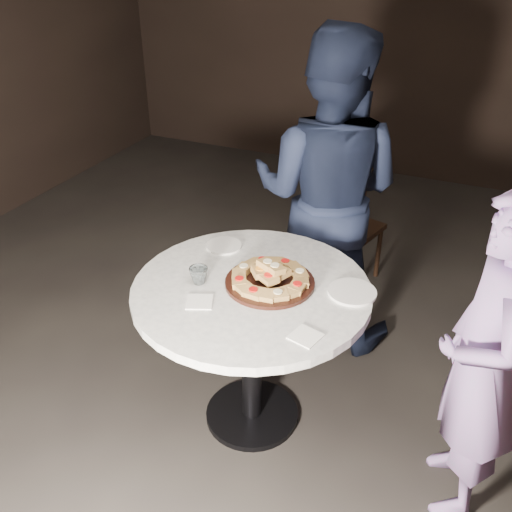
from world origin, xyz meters
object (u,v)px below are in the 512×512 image
Objects in this scene: water_glass at (199,275)px; diner_teal at (482,365)px; chair_far at (344,224)px; diner_navy at (327,194)px; table at (252,314)px; serving_board at (270,282)px; focaccia_pile at (270,276)px.

water_glass is 1.22m from diner_teal.
chair_far is 0.68m from diner_navy.
table is 1.70× the size of chair_far.
serving_board is 0.82m from diner_navy.
focaccia_pile is 0.82m from diner_navy.
table is 16.07× the size of water_glass.
diner_navy is (0.29, 0.94, 0.06)m from water_glass.
serving_board reaches higher than chair_far.
focaccia_pile reaches higher than chair_far.
water_glass is at bearing -157.71° from focaccia_pile.
table is at bearing 84.35° from diner_navy.
diner_navy reaches higher than chair_far.
water_glass reaches higher than table.
diner_navy is at bearing 107.15° from chair_far.
focaccia_pile reaches higher than serving_board.
diner_teal is (0.99, -0.04, 0.08)m from table.
focaccia_pile is at bearing 71.01° from serving_board.
chair_far is 1.74m from diner_teal.
diner_teal reaches higher than water_glass.
diner_navy reaches higher than diner_teal.
water_glass is 1.53m from chair_far.
table is 3.38× the size of serving_board.
focaccia_pile is 4.30× the size of water_glass.
diner_teal is at bearing 1.30° from water_glass.
water_glass is (-0.23, -0.07, 0.19)m from table.
focaccia_pile is (0.07, 0.05, 0.19)m from table.
table is 0.21m from focaccia_pile.
diner_navy is 1.22× the size of diner_teal.
table is 1.40m from chair_far.
diner_navy is at bearing -149.66° from diner_teal.
diner_navy reaches higher than focaccia_pile.
serving_board is 4.75× the size of water_glass.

